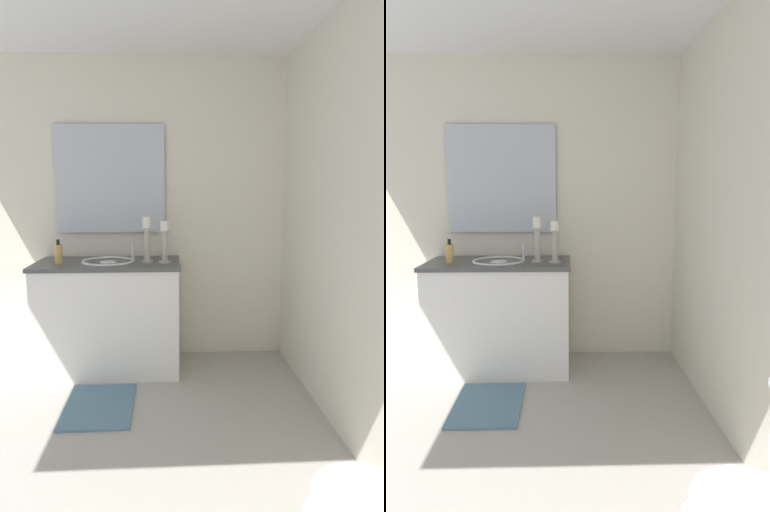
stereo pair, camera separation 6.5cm
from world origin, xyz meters
TOP-DOWN VIEW (x-y plane):
  - floor at (0.00, 0.00)m, footprint 2.91×2.91m
  - wall_back at (0.00, 1.46)m, footprint 2.91×0.04m
  - wall_left at (-1.45, 0.00)m, footprint 0.04×2.91m
  - vanity_cabinet at (-1.13, 0.01)m, footprint 0.58×1.11m
  - sink_basin at (-1.13, 0.01)m, footprint 0.40×0.40m
  - mirror at (-1.41, 0.01)m, footprint 0.02×0.87m
  - candle_holder_tall at (-1.06, 0.44)m, footprint 0.09×0.09m
  - candle_holder_short at (-1.10, 0.31)m, footprint 0.09×0.09m
  - soap_bottle at (-1.07, -0.35)m, footprint 0.06×0.06m
  - bath_mat at (-0.50, 0.01)m, footprint 0.60×0.44m

SIDE VIEW (x-z plane):
  - floor at x=0.00m, z-range -0.02..0.00m
  - bath_mat at x=-0.50m, z-range 0.00..0.02m
  - vanity_cabinet at x=-1.13m, z-range 0.00..0.86m
  - sink_basin at x=-1.13m, z-range 0.70..0.94m
  - soap_bottle at x=-1.07m, z-range 0.84..1.02m
  - candle_holder_tall at x=-1.06m, z-range 0.87..1.18m
  - candle_holder_short at x=-1.10m, z-range 0.87..1.21m
  - wall_back at x=0.00m, z-range 0.00..2.45m
  - wall_left at x=-1.45m, z-range 0.00..2.45m
  - mirror at x=-1.41m, z-range 1.06..1.92m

